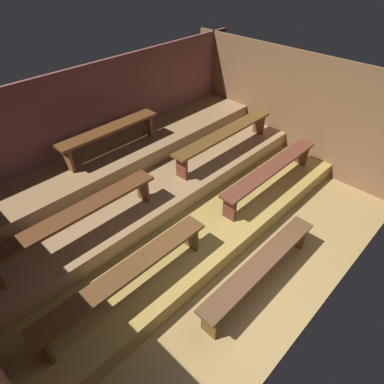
{
  "coord_description": "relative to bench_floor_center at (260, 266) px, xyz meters",
  "views": [
    {
      "loc": [
        -2.89,
        -0.97,
        4.01
      ],
      "look_at": [
        0.2,
        2.02,
        0.63
      ],
      "focal_mm": 31.58,
      "sensor_mm": 36.0,
      "label": 1
    }
  ],
  "objects": [
    {
      "name": "ground",
      "position": [
        0.1,
        1.64,
        -0.42
      ],
      "size": [
        6.99,
        4.96,
        0.08
      ],
      "primitive_type": "cube",
      "color": "#9E7E49"
    },
    {
      "name": "wall_back",
      "position": [
        0.1,
        3.75,
        0.75
      ],
      "size": [
        6.99,
        0.06,
        2.25
      ],
      "primitive_type": "cube",
      "color": "brown",
      "rests_on": "ground"
    },
    {
      "name": "wall_right",
      "position": [
        3.22,
        1.64,
        0.75
      ],
      "size": [
        0.06,
        4.96,
        2.25
      ],
      "primitive_type": "cube",
      "color": "brown",
      "rests_on": "ground"
    },
    {
      "name": "platform_lower",
      "position": [
        0.1,
        2.11,
        -0.24
      ],
      "size": [
        6.19,
        3.23,
        0.29
      ],
      "primitive_type": "cube",
      "color": "#A38641",
      "rests_on": "ground"
    },
    {
      "name": "platform_middle",
      "position": [
        0.1,
        2.67,
        0.05
      ],
      "size": [
        6.19,
        2.11,
        0.29
      ],
      "primitive_type": "cube",
      "color": "#997550",
      "rests_on": "platform_lower"
    },
    {
      "name": "platform_upper",
      "position": [
        0.1,
        3.2,
        0.34
      ],
      "size": [
        6.19,
        1.05,
        0.29
      ],
      "primitive_type": "cube",
      "color": "#97724B",
      "rests_on": "platform_middle"
    },
    {
      "name": "bench_floor_center",
      "position": [
        0.0,
        0.0,
        0.0
      ],
      "size": [
        2.31,
        0.3,
        0.46
      ],
      "color": "brown",
      "rests_on": "ground"
    },
    {
      "name": "bench_lower_left",
      "position": [
        -1.46,
        0.99,
        0.29
      ],
      "size": [
        2.49,
        0.3,
        0.46
      ],
      "color": "brown",
      "rests_on": "platform_lower"
    },
    {
      "name": "bench_lower_right",
      "position": [
        1.66,
        0.99,
        0.29
      ],
      "size": [
        2.49,
        0.3,
        0.46
      ],
      "color": "brown",
      "rests_on": "platform_lower"
    },
    {
      "name": "bench_middle_left",
      "position": [
        -1.46,
        2.05,
        0.58
      ],
      "size": [
        2.5,
        0.3,
        0.46
      ],
      "color": "#593319",
      "rests_on": "platform_middle"
    },
    {
      "name": "bench_middle_right",
      "position": [
        1.65,
        2.05,
        0.58
      ],
      "size": [
        2.5,
        0.3,
        0.46
      ],
      "color": "brown",
      "rests_on": "platform_middle"
    },
    {
      "name": "bench_upper_center",
      "position": [
        -0.05,
        3.23,
        0.86
      ],
      "size": [
        1.9,
        0.3,
        0.46
      ],
      "color": "brown",
      "rests_on": "platform_upper"
    }
  ]
}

